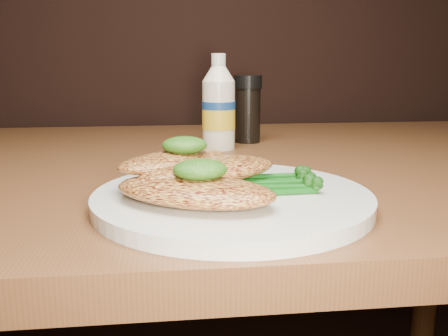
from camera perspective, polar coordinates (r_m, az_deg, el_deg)
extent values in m
cylinder|color=white|center=(0.51, 0.97, -3.60)|extent=(0.29, 0.29, 0.02)
ellipsoid|color=#CA8E40|center=(0.47, -3.46, -2.67)|extent=(0.18, 0.15, 0.03)
ellipsoid|color=#CA8E40|center=(0.52, -1.69, -0.22)|extent=(0.18, 0.14, 0.02)
ellipsoid|color=#CA8E40|center=(0.53, -5.87, 0.80)|extent=(0.15, 0.13, 0.02)
ellipsoid|color=#0A3207|center=(0.47, -2.80, -0.17)|extent=(0.06, 0.06, 0.02)
ellipsoid|color=#0A3207|center=(0.53, -4.63, 2.68)|extent=(0.05, 0.05, 0.02)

